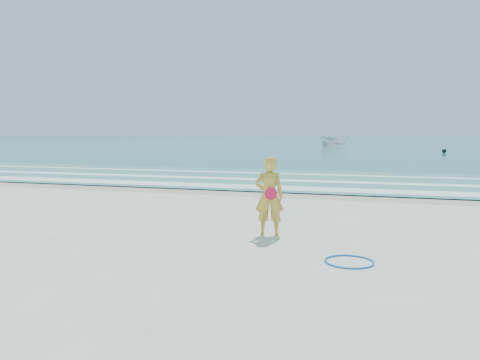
# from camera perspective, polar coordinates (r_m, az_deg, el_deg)

# --- Properties ---
(ground) EXTENTS (400.00, 400.00, 0.00)m
(ground) POSITION_cam_1_polar(r_m,az_deg,el_deg) (9.11, -8.86, -8.74)
(ground) COLOR silver
(ground) RESTS_ON ground
(wet_sand) EXTENTS (400.00, 2.40, 0.00)m
(wet_sand) POSITION_cam_1_polar(r_m,az_deg,el_deg) (17.51, 4.06, -1.60)
(wet_sand) COLOR #B2A893
(wet_sand) RESTS_ON ground
(ocean) EXTENTS (400.00, 190.00, 0.04)m
(ocean) POSITION_cam_1_polar(r_m,az_deg,el_deg) (113.01, 15.06, 4.59)
(ocean) COLOR #19727F
(ocean) RESTS_ON ground
(shallow) EXTENTS (400.00, 10.00, 0.01)m
(shallow) POSITION_cam_1_polar(r_m,az_deg,el_deg) (22.37, 6.93, 0.12)
(shallow) COLOR #59B7AD
(shallow) RESTS_ON ocean
(foam_near) EXTENTS (400.00, 1.40, 0.01)m
(foam_near) POSITION_cam_1_polar(r_m,az_deg,el_deg) (18.76, 4.95, -0.95)
(foam_near) COLOR white
(foam_near) RESTS_ON shallow
(foam_mid) EXTENTS (400.00, 0.90, 0.01)m
(foam_mid) POSITION_cam_1_polar(r_m,az_deg,el_deg) (21.59, 6.56, -0.06)
(foam_mid) COLOR white
(foam_mid) RESTS_ON shallow
(foam_far) EXTENTS (400.00, 0.60, 0.01)m
(foam_far) POSITION_cam_1_polar(r_m,az_deg,el_deg) (24.83, 7.94, 0.70)
(foam_far) COLOR white
(foam_far) RESTS_ON shallow
(hoop) EXTENTS (1.04, 1.04, 0.03)m
(hoop) POSITION_cam_1_polar(r_m,az_deg,el_deg) (8.57, 13.17, -9.66)
(hoop) COLOR blue
(hoop) RESTS_ON ground
(boat) EXTENTS (4.71, 3.08, 1.70)m
(boat) POSITION_cam_1_polar(r_m,az_deg,el_deg) (72.84, 11.43, 4.73)
(boat) COLOR silver
(boat) RESTS_ON ocean
(buoy) EXTENTS (0.45, 0.45, 0.45)m
(buoy) POSITION_cam_1_polar(r_m,az_deg,el_deg) (53.50, 23.62, 3.28)
(buoy) COLOR black
(buoy) RESTS_ON ocean
(woman) EXTENTS (0.72, 0.55, 1.76)m
(woman) POSITION_cam_1_polar(r_m,az_deg,el_deg) (10.35, 3.58, -1.95)
(woman) COLOR gold
(woman) RESTS_ON ground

